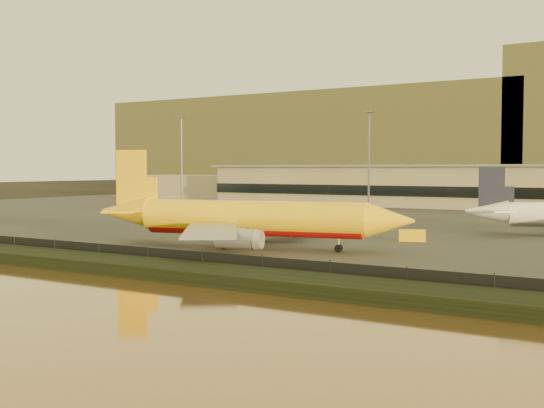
% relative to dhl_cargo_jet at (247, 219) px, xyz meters
% --- Properties ---
extents(ground, '(900.00, 900.00, 0.00)m').
position_rel_dhl_cargo_jet_xyz_m(ground, '(-2.31, -7.79, -4.47)').
color(ground, black).
rests_on(ground, ground).
extents(embankment, '(320.00, 7.00, 1.40)m').
position_rel_dhl_cargo_jet_xyz_m(embankment, '(-2.31, -24.79, -3.77)').
color(embankment, black).
rests_on(embankment, ground).
extents(tarmac, '(320.00, 220.00, 0.20)m').
position_rel_dhl_cargo_jet_xyz_m(tarmac, '(-2.31, 87.21, -4.37)').
color(tarmac, '#2D2D2D').
rests_on(tarmac, ground).
extents(perimeter_fence, '(300.00, 0.05, 2.20)m').
position_rel_dhl_cargo_jet_xyz_m(perimeter_fence, '(-2.31, -20.79, -3.17)').
color(perimeter_fence, black).
rests_on(perimeter_fence, tarmac).
extents(terminal_building, '(202.00, 25.00, 12.60)m').
position_rel_dhl_cargo_jet_xyz_m(terminal_building, '(-16.84, 117.76, 1.78)').
color(terminal_building, tan).
rests_on(terminal_building, tarmac).
extents(apron_light_masts, '(152.20, 12.20, 25.40)m').
position_rel_dhl_cargo_jet_xyz_m(apron_light_masts, '(12.69, 67.21, 11.23)').
color(apron_light_masts, slate).
rests_on(apron_light_masts, tarmac).
extents(distant_hills, '(470.00, 160.00, 70.00)m').
position_rel_dhl_cargo_jet_xyz_m(distant_hills, '(-23.05, 332.21, 26.92)').
color(distant_hills, brown).
rests_on(distant_hills, ground).
extents(dhl_cargo_jet, '(47.55, 45.78, 14.30)m').
position_rel_dhl_cargo_jet_xyz_m(dhl_cargo_jet, '(0.00, 0.00, 0.00)').
color(dhl_cargo_jet, yellow).
rests_on(dhl_cargo_jet, tarmac).
extents(gse_vehicle_yellow, '(4.50, 3.15, 1.85)m').
position_rel_dhl_cargo_jet_xyz_m(gse_vehicle_yellow, '(17.01, 21.54, -3.34)').
color(gse_vehicle_yellow, yellow).
rests_on(gse_vehicle_yellow, tarmac).
extents(gse_vehicle_white, '(3.87, 2.72, 1.59)m').
position_rel_dhl_cargo_jet_xyz_m(gse_vehicle_white, '(-21.53, 25.99, -3.47)').
color(gse_vehicle_white, white).
rests_on(gse_vehicle_white, tarmac).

